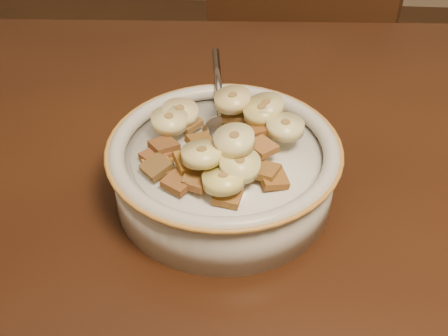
{
  "coord_description": "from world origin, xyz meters",
  "views": [
    {
      "loc": [
        -0.19,
        -0.26,
        1.08
      ],
      "look_at": [
        -0.22,
        0.1,
        0.78
      ],
      "focal_mm": 45.0,
      "sensor_mm": 36.0,
      "label": 1
    }
  ],
  "objects": [
    {
      "name": "chair",
      "position": [
        -0.12,
        0.62,
        0.44
      ],
      "size": [
        0.51,
        0.51,
        0.88
      ],
      "primitive_type": "cube",
      "rotation": [
        0.0,
        0.0,
        -0.39
      ],
      "color": "#381E0F",
      "rests_on": "floor"
    },
    {
      "name": "cereal_bowl",
      "position": [
        -0.22,
        0.1,
        0.77
      ],
      "size": [
        0.18,
        0.18,
        0.04
      ],
      "primitive_type": "cylinder",
      "color": "#B9B5B0",
      "rests_on": "table"
    },
    {
      "name": "milk",
      "position": [
        -0.22,
        0.1,
        0.79
      ],
      "size": [
        0.15,
        0.15,
        0.0
      ],
      "primitive_type": "cylinder",
      "color": "silver",
      "rests_on": "cereal_bowl"
    },
    {
      "name": "spoon",
      "position": [
        -0.22,
        0.12,
        0.8
      ],
      "size": [
        0.04,
        0.05,
        0.01
      ],
      "primitive_type": "ellipsoid",
      "rotation": [
        0.0,
        0.0,
        3.28
      ],
      "color": "#A2A2A2",
      "rests_on": "cereal_bowl"
    },
    {
      "name": "cereal_square_0",
      "position": [
        -0.21,
        0.14,
        0.81
      ],
      "size": [
        0.02,
        0.02,
        0.01
      ],
      "primitive_type": "cube",
      "rotation": [
        -0.04,
        0.08,
        2.98
      ],
      "color": "brown",
      "rests_on": "milk"
    },
    {
      "name": "cereal_square_1",
      "position": [
        -0.18,
        0.14,
        0.8
      ],
      "size": [
        0.02,
        0.02,
        0.01
      ],
      "primitive_type": "cube",
      "rotation": [
        -0.1,
        -0.11,
        1.72
      ],
      "color": "brown",
      "rests_on": "milk"
    },
    {
      "name": "cereal_square_2",
      "position": [
        -0.21,
        0.08,
        0.82
      ],
      "size": [
        0.02,
        0.02,
        0.01
      ],
      "primitive_type": "cube",
      "rotation": [
        0.02,
        0.01,
        1.85
      ],
      "color": "#8F601C",
      "rests_on": "milk"
    },
    {
      "name": "cereal_square_3",
      "position": [
        -0.21,
        0.07,
        0.81
      ],
      "size": [
        0.03,
        0.03,
        0.01
      ],
      "primitive_type": "cube",
      "rotation": [
        -0.04,
        -0.12,
        2.78
      ],
      "color": "brown",
      "rests_on": "milk"
    },
    {
      "name": "cereal_square_4",
      "position": [
        -0.21,
        0.06,
        0.81
      ],
      "size": [
        0.03,
        0.03,
        0.01
      ],
      "primitive_type": "cube",
      "rotation": [
        -0.14,
        -0.15,
        1.24
      ],
      "color": "brown",
      "rests_on": "milk"
    },
    {
      "name": "cereal_square_5",
      "position": [
        -0.25,
        0.05,
        0.8
      ],
      "size": [
        0.03,
        0.03,
        0.01
      ],
      "primitive_type": "cube",
      "rotation": [
        0.02,
        -0.01,
        1.02
      ],
      "color": "brown",
      "rests_on": "milk"
    },
    {
      "name": "cereal_square_6",
      "position": [
        -0.19,
        0.11,
        0.81
      ],
      "size": [
        0.03,
        0.03,
        0.01
      ],
      "primitive_type": "cube",
      "rotation": [
        -0.23,
        0.1,
        1.85
      ],
      "color": "brown",
      "rests_on": "milk"
    },
    {
      "name": "cereal_square_7",
      "position": [
        -0.25,
        0.13,
        0.8
      ],
      "size": [
        0.03,
        0.03,
        0.01
      ],
      "primitive_type": "cube",
      "rotation": [
        0.07,
        -0.01,
        0.92
      ],
      "color": "brown",
      "rests_on": "milk"
    },
    {
      "name": "cereal_square_8",
      "position": [
        -0.21,
        0.04,
        0.8
      ],
      "size": [
        0.02,
        0.02,
        0.01
      ],
      "primitive_type": "cube",
      "rotation": [
        -0.01,
        -0.07,
        2.96
      ],
      "color": "brown",
      "rests_on": "milk"
    },
    {
      "name": "cereal_square_9",
      "position": [
        -0.18,
        0.06,
        0.8
      ],
      "size": [
        0.03,
        0.03,
        0.01
      ],
      "primitive_type": "cube",
      "rotation": [
        0.09,
        0.17,
        0.34
      ],
      "color": "brown",
      "rests_on": "milk"
    },
    {
      "name": "cereal_square_10",
      "position": [
        -0.23,
        0.05,
        0.8
      ],
      "size": [
        0.02,
        0.02,
        0.01
      ],
      "primitive_type": "cube",
      "rotation": [
        0.14,
        -0.16,
        1.42
      ],
      "color": "brown",
      "rests_on": "milk"
    },
    {
      "name": "cereal_square_11",
      "position": [
        -0.18,
        0.07,
        0.8
      ],
      "size": [
        0.03,
        0.03,
        0.01
      ],
      "primitive_type": "cube",
      "rotation": [
        -0.08,
        0.09,
        1.18
      ],
      "color": "brown",
      "rests_on": "milk"
    },
    {
      "name": "cereal_square_12",
      "position": [
        -0.24,
        0.07,
        0.81
      ],
      "size": [
        0.03,
        0.03,
        0.01
      ],
      "primitive_type": "cube",
      "rotation": [
        0.22,
        0.1,
        0.48
      ],
      "color": "#905C1B",
      "rests_on": "milk"
    },
    {
      "name": "cereal_square_13",
      "position": [
        -0.19,
        0.09,
        0.81
      ],
      "size": [
        0.03,
        0.03,
        0.01
      ],
      "primitive_type": "cube",
      "rotation": [
        0.04,
        0.1,
        0.81
      ],
      "color": "brown",
      "rests_on": "milk"
    },
    {
      "name": "cereal_square_14",
      "position": [
        -0.23,
        0.05,
        0.8
      ],
      "size": [
        0.03,
        0.03,
        0.01
      ],
      "primitive_type": "cube",
      "rotation": [
        -0.2,
        0.08,
        1.0
      ],
      "color": "brown",
      "rests_on": "milk"
    },
    {
      "name": "cereal_square_15",
      "position": [
        -0.27,
        0.08,
        0.8
      ],
      "size": [
        0.03,
        0.03,
        0.01
      ],
      "primitive_type": "cube",
      "rotation": [
        -0.12,
        -0.0,
        0.78
      ],
      "color": "brown",
      "rests_on": "milk"
    },
    {
      "name": "cereal_square_16",
      "position": [
        -0.26,
        0.09,
        0.81
      ],
      "size": [
        0.03,
        0.03,
        0.01
      ],
      "primitive_type": "cube",
      "rotation": [
        0.09,
        0.12,
        2.22
      ],
      "color": "brown",
      "rests_on": "milk"
    },
    {
      "name": "cereal_square_17",
      "position": [
        -0.27,
        0.07,
        0.8
      ],
      "size": [
        0.03,
        0.03,
        0.01
      ],
      "primitive_type": "cube",
      "rotation": [
        -0.19,
        -0.11,
        2.06
      ],
      "color": "#9D6C1E",
      "rests_on": "milk"
    },
    {
      "name": "cereal_square_18",
      "position": [
        -0.27,
        0.07,
        0.8
      ],
      "size": [
        0.03,
        0.03,
        0.01
      ],
      "primitive_type": "cube",
      "rotation": [
        -0.24,
        0.05,
        2.32
      ],
      "color": "brown",
      "rests_on": "milk"
    },
    {
      "name": "cereal_square_19",
      "position": [
        -0.26,
        0.07,
        0.8
      ],
      "size": [
        0.02,
        0.02,
        0.01
      ],
      "primitive_type": "cube",
      "rotation": [
        0.01,
        0.01,
        1.79
      ],
      "color": "#875E1A",
      "rests_on": "milk"
    },
    {
      "name": "cereal_square_20",
      "position": [
        -0.23,
        0.08,
        0.81
      ],
      "size": [
        0.03,
        0.03,
        0.01
      ],
      "primitive_type": "cube",
      "rotation": [
        0.24,
        -0.15,
        2.23
      ],
      "color": "brown",
      "rests_on": "milk"
    },
    {
      "name": "banana_slice_0",
      "position": [
        -0.2,
        0.06,
        0.82
      ],
      "size": [
        0.04,
        0.04,
        0.02
      ],
      "primitive_type": "cylinder",
      "rotation": [
        -0.14,
        -0.11,
        2.91
      ],
      "color": "#EFE47F",
      "rests_on": "milk"
    },
    {
      "name": "banana_slice_1",
      "position": [
        -0.19,
        0.13,
        0.82
      ],
      "size": [
        0.04,
        0.04,
        0.01
      ],
      "primitive_type": "cylinder",
      "rotation": [
        -0.07,
        -0.1,
        1.31
      ],
      "color": "#D4C868",
      "rests_on": "milk"
    },
    {
      "name": "banana_slice_2",
      "position": [
        -0.18,
        0.13,
        0.82
      ],
      "size": [
        0.04,
        0.04,
        0.02
      ],
      "primitive_type": "cylinder",
      "rotation": [
        -0.1,
        0.12,
        2.7
      ],
      "color": "#CABA83",
      "rests_on": "milk"
    },
    {
      "name": "banana_slice_3",
      "position": [
        -0.26,
        0.13,
        0.81
      ],
      "size": [
        0.04,
        0.04,
        0.01
      ],
      "primitive_type": "cylinder",
      "rotation": [
        0.1,
        -0.01,
        1.06
      ],
      "color": "#F4E7A3",
      "rests_on": "milk"
    },
    {
      "name": "banana_slice_4",
      "position": [
        -0.17,
        0.11,
        0.82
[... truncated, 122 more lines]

